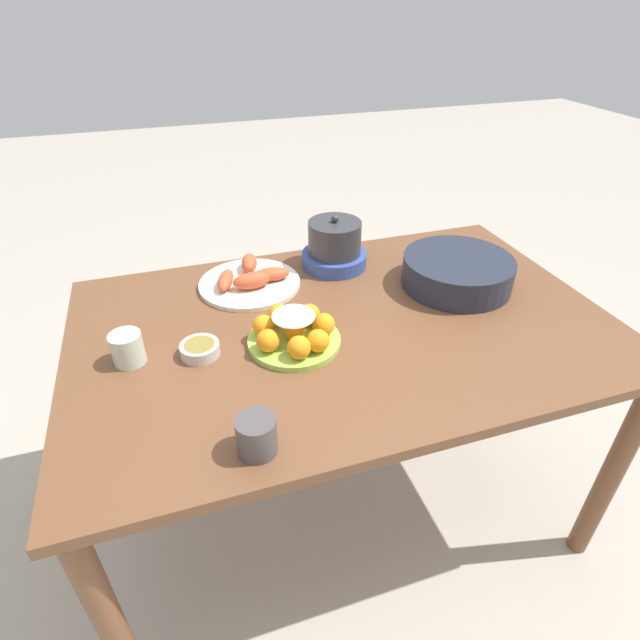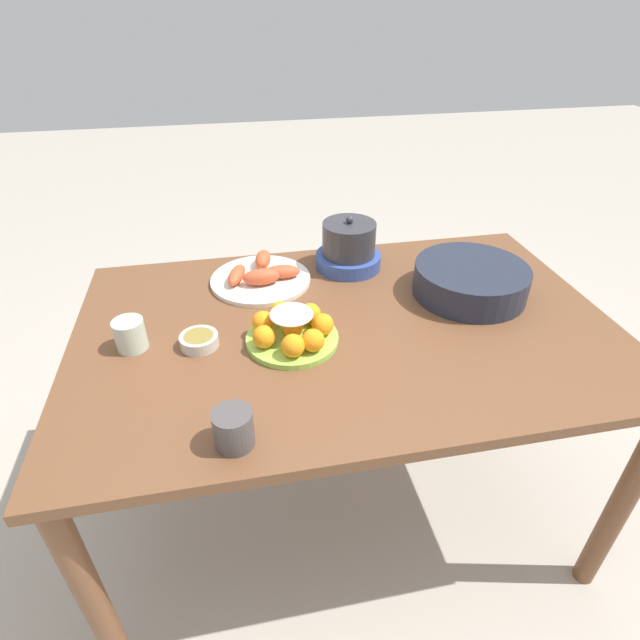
{
  "view_description": "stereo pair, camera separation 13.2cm",
  "coord_description": "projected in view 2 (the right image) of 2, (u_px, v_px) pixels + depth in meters",
  "views": [
    {
      "loc": [
        -0.42,
        -1.07,
        1.55
      ],
      "look_at": [
        -0.08,
        -0.03,
        0.81
      ],
      "focal_mm": 28.0,
      "sensor_mm": 36.0,
      "label": 1
    },
    {
      "loc": [
        -0.29,
        -1.1,
        1.55
      ],
      "look_at": [
        -0.08,
        -0.03,
        0.81
      ],
      "focal_mm": 28.0,
      "sensor_mm": 36.0,
      "label": 2
    }
  ],
  "objects": [
    {
      "name": "sauce_bowl",
      "position": [
        199.0,
        340.0,
        1.28
      ],
      "size": [
        0.1,
        0.1,
        0.03
      ],
      "color": "beige",
      "rests_on": "dining_table"
    },
    {
      "name": "ground_plane",
      "position": [
        340.0,
        498.0,
        1.81
      ],
      "size": [
        12.0,
        12.0,
        0.0
      ],
      "primitive_type": "plane",
      "color": "#B2A899"
    },
    {
      "name": "cup_far",
      "position": [
        130.0,
        335.0,
        1.26
      ],
      "size": [
        0.08,
        0.08,
        0.08
      ],
      "color": "beige",
      "rests_on": "dining_table"
    },
    {
      "name": "cake_plate",
      "position": [
        292.0,
        330.0,
        1.29
      ],
      "size": [
        0.24,
        0.24,
        0.1
      ],
      "color": "#99CC4C",
      "rests_on": "dining_table"
    },
    {
      "name": "warming_pot",
      "position": [
        349.0,
        248.0,
        1.61
      ],
      "size": [
        0.21,
        0.21,
        0.18
      ],
      "color": "#334C99",
      "rests_on": "dining_table"
    },
    {
      "name": "serving_bowl",
      "position": [
        470.0,
        279.0,
        1.48
      ],
      "size": [
        0.33,
        0.33,
        0.09
      ],
      "color": "#232838",
      "rests_on": "dining_table"
    },
    {
      "name": "seafood_platter",
      "position": [
        261.0,
        276.0,
        1.56
      ],
      "size": [
        0.31,
        0.31,
        0.06
      ],
      "color": "silver",
      "rests_on": "dining_table"
    },
    {
      "name": "dining_table",
      "position": [
        345.0,
        351.0,
        1.43
      ],
      "size": [
        1.47,
        0.94,
        0.77
      ],
      "color": "brown",
      "rests_on": "ground_plane"
    },
    {
      "name": "cup_near",
      "position": [
        233.0,
        429.0,
        1.0
      ],
      "size": [
        0.08,
        0.08,
        0.08
      ],
      "color": "#4C4747",
      "rests_on": "dining_table"
    }
  ]
}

